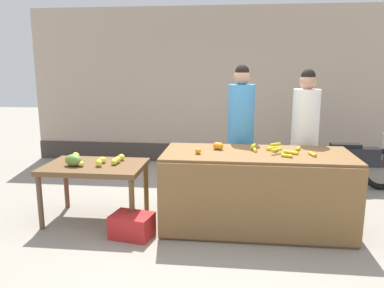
{
  "coord_description": "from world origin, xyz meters",
  "views": [
    {
      "loc": [
        0.18,
        -4.23,
        1.86
      ],
      "look_at": [
        -0.31,
        0.15,
        0.95
      ],
      "focal_mm": 35.34,
      "sensor_mm": 36.0,
      "label": 1
    }
  ],
  "objects_px": {
    "vendor_woman_blue_shirt": "(241,136)",
    "parked_motorcycle": "(351,163)",
    "vendor_woman_white_shirt": "(304,140)",
    "produce_sack": "(173,188)",
    "produce_crate": "(132,226)"
  },
  "relations": [
    {
      "from": "vendor_woman_blue_shirt",
      "to": "parked_motorcycle",
      "type": "bearing_deg",
      "value": 27.63
    },
    {
      "from": "parked_motorcycle",
      "to": "vendor_woman_white_shirt",
      "type": "bearing_deg",
      "value": -134.52
    },
    {
      "from": "vendor_woman_white_shirt",
      "to": "produce_sack",
      "type": "xyz_separation_m",
      "value": [
        -1.72,
        -0.05,
        -0.69
      ]
    },
    {
      "from": "produce_crate",
      "to": "parked_motorcycle",
      "type": "bearing_deg",
      "value": 34.94
    },
    {
      "from": "vendor_woman_white_shirt",
      "to": "produce_crate",
      "type": "bearing_deg",
      "value": -150.77
    },
    {
      "from": "produce_sack",
      "to": "produce_crate",
      "type": "bearing_deg",
      "value": -104.79
    },
    {
      "from": "produce_crate",
      "to": "produce_sack",
      "type": "relative_size",
      "value": 0.97
    },
    {
      "from": "vendor_woman_white_shirt",
      "to": "parked_motorcycle",
      "type": "height_order",
      "value": "vendor_woman_white_shirt"
    },
    {
      "from": "vendor_woman_blue_shirt",
      "to": "produce_crate",
      "type": "xyz_separation_m",
      "value": [
        -1.18,
        -1.12,
        -0.82
      ]
    },
    {
      "from": "vendor_woman_blue_shirt",
      "to": "produce_sack",
      "type": "xyz_separation_m",
      "value": [
        -0.9,
        -0.05,
        -0.72
      ]
    },
    {
      "from": "produce_crate",
      "to": "vendor_woman_white_shirt",
      "type": "bearing_deg",
      "value": 29.23
    },
    {
      "from": "vendor_woman_blue_shirt",
      "to": "parked_motorcycle",
      "type": "distance_m",
      "value": 1.99
    },
    {
      "from": "parked_motorcycle",
      "to": "produce_sack",
      "type": "relative_size",
      "value": 3.53
    },
    {
      "from": "vendor_woman_white_shirt",
      "to": "parked_motorcycle",
      "type": "distance_m",
      "value": 1.35
    },
    {
      "from": "vendor_woman_blue_shirt",
      "to": "produce_crate",
      "type": "bearing_deg",
      "value": -136.47
    }
  ]
}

